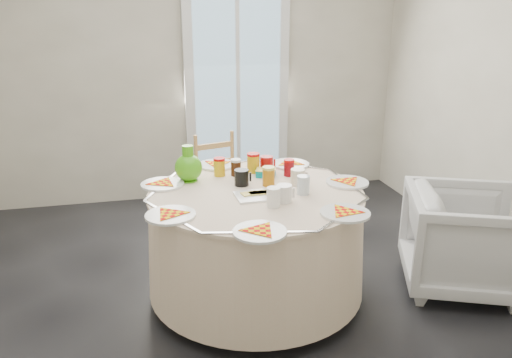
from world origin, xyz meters
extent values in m
plane|color=black|center=(0.00, 0.00, 0.00)|extent=(4.00, 4.00, 0.00)
cube|color=#BCB5A3|center=(0.00, 2.00, 1.30)|extent=(4.00, 0.02, 2.60)
cube|color=silver|center=(0.40, 1.95, 1.05)|extent=(1.00, 0.08, 2.10)
cylinder|color=beige|center=(0.13, 0.03, 0.38)|extent=(1.35, 1.35, 0.69)
imported|color=silver|center=(1.50, -0.19, 0.39)|extent=(0.90, 0.93, 0.74)
cube|color=#008A98|center=(0.26, 0.30, 0.79)|extent=(0.16, 0.13, 0.05)
camera|label=1|loc=(-0.53, -2.77, 1.77)|focal=35.00mm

